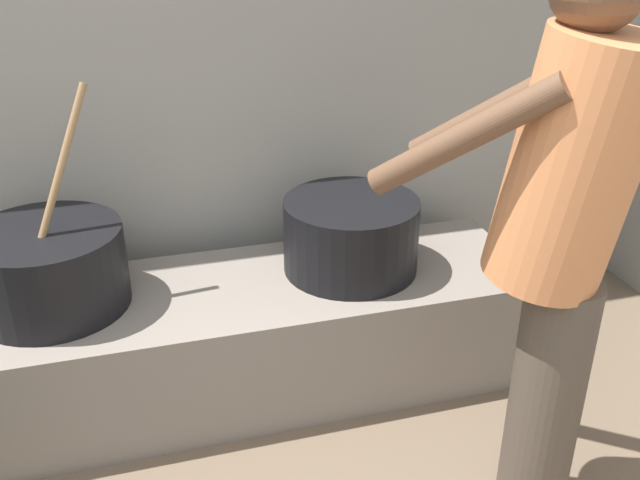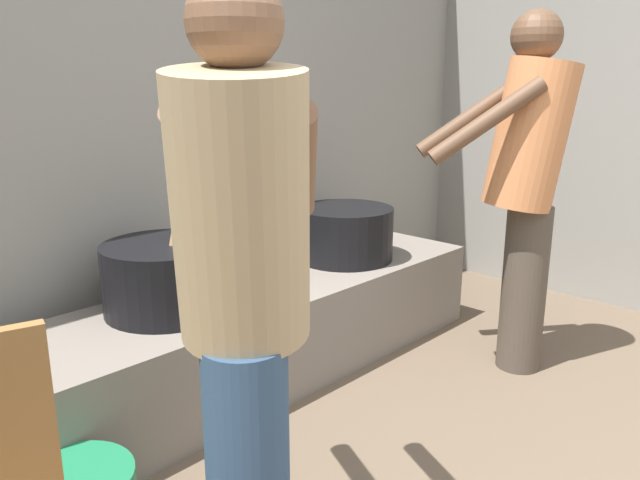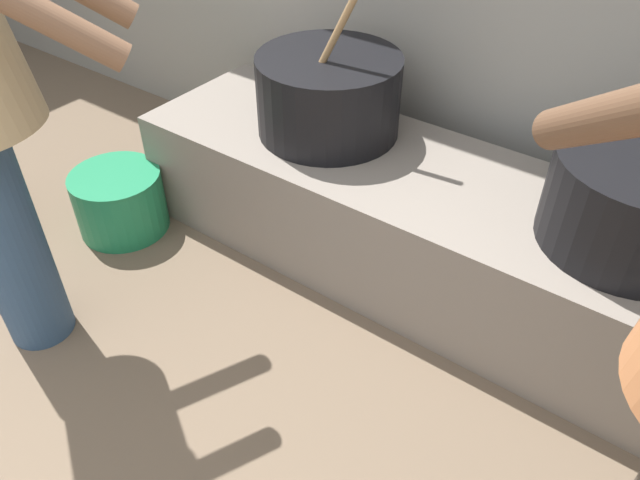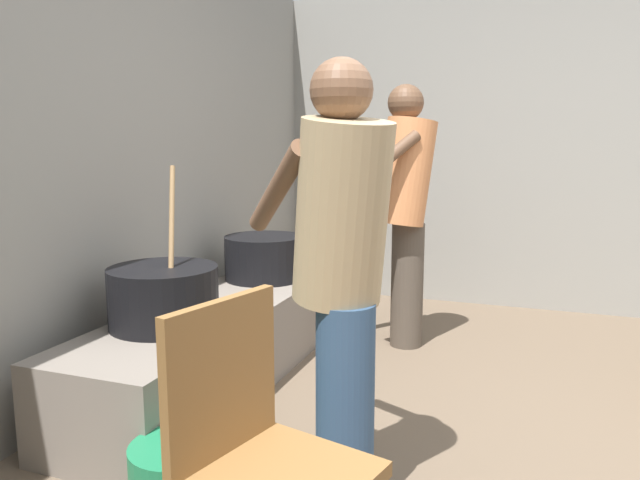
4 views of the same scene
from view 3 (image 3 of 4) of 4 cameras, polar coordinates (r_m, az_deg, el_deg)
The scene contains 4 objects.
hearth_ledge at distance 2.12m, azimuth 11.48°, elevation 0.41°, with size 2.29×0.60×0.43m, color slate.
cooking_pot_main at distance 2.17m, azimuth 0.82°, elevation 13.34°, with size 0.50×0.50×0.73m.
cooking_pot_secondary at distance 1.85m, azimuth 27.47°, elevation 3.12°, with size 0.49×0.49×0.27m.
bucket_green_plastic at distance 2.51m, azimuth -18.08°, elevation 3.43°, with size 0.34×0.34×0.25m, color #1E7A4C.
Camera 3 is at (1.32, 0.20, 1.52)m, focal length 34.45 mm.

